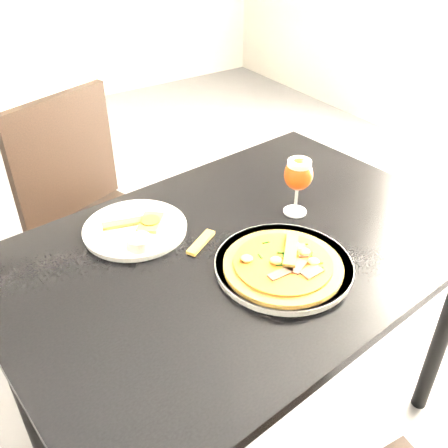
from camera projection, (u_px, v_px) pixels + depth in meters
ground at (157, 408)px, 1.72m from camera, size 6.00×6.00×0.00m
dining_table at (241, 272)px, 1.30m from camera, size 1.27×0.92×0.75m
chair_far at (97, 219)px, 1.77m from camera, size 0.55×0.55×0.93m
plate_main at (283, 266)px, 1.17m from camera, size 0.43×0.43×0.02m
pizza at (283, 264)px, 1.14m from camera, size 0.27×0.27×0.03m
plate_second at (135, 229)px, 1.29m from camera, size 0.36×0.36×0.01m
crust_scraps at (141, 222)px, 1.29m from camera, size 0.17×0.11×0.01m
loose_crust at (201, 242)px, 1.25m from camera, size 0.11×0.07×0.01m
sauce_cup at (139, 244)px, 1.21m from camera, size 0.06×0.06×0.04m
beer_glass at (298, 175)px, 1.30m from camera, size 0.08×0.08×0.16m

